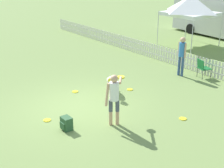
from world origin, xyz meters
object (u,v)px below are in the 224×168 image
at_px(handler_person, 114,94).
at_px(folding_chair_blue_left, 203,67).
at_px(leaping_dog, 111,80).
at_px(spectator_standing, 182,53).
at_px(frisbee_near_dog, 130,89).
at_px(backpack_on_grass, 66,123).
at_px(frisbee_near_handler, 47,120).
at_px(equipment_trailer, 210,13).
at_px(frisbee_midfield, 75,92).
at_px(frisbee_far_scatter, 183,119).
at_px(canopy_tent_main, 191,5).

distance_m(handler_person, folding_chair_blue_left, 5.60).
bearing_deg(folding_chair_blue_left, leaping_dog, 94.59).
bearing_deg(spectator_standing, handler_person, 108.16).
xyz_separation_m(handler_person, leaping_dog, (-2.04, 1.43, -0.51)).
bearing_deg(frisbee_near_dog, handler_person, -50.30).
xyz_separation_m(leaping_dog, folding_chair_blue_left, (1.08, 4.06, 0.00)).
relative_size(backpack_on_grass, spectator_standing, 0.23).
bearing_deg(frisbee_near_handler, folding_chair_blue_left, 86.05).
xyz_separation_m(backpack_on_grass, equipment_trailer, (-5.86, 14.61, 1.18)).
height_order(handler_person, frisbee_midfield, handler_person).
distance_m(frisbee_near_handler, spectator_standing, 6.59).
xyz_separation_m(frisbee_far_scatter, backpack_on_grass, (-1.65, -3.23, 0.18)).
xyz_separation_m(frisbee_near_handler, canopy_tent_main, (-3.60, 10.99, 2.33)).
bearing_deg(folding_chair_blue_left, handler_person, 119.44).
distance_m(folding_chair_blue_left, canopy_tent_main, 6.00).
distance_m(frisbee_near_handler, equipment_trailer, 15.70).
bearing_deg(spectator_standing, equipment_trailer, -61.30).
bearing_deg(folding_chair_blue_left, frisbee_near_dog, 95.21).
bearing_deg(canopy_tent_main, spectator_standing, -53.52).
height_order(handler_person, canopy_tent_main, canopy_tent_main).
distance_m(handler_person, canopy_tent_main, 10.82).
height_order(backpack_on_grass, folding_chair_blue_left, folding_chair_blue_left).
relative_size(folding_chair_blue_left, canopy_tent_main, 0.28).
xyz_separation_m(canopy_tent_main, equipment_trailer, (-1.41, 3.82, -0.96)).
relative_size(frisbee_near_handler, spectator_standing, 0.14).
bearing_deg(backpack_on_grass, spectator_standing, 100.22).
xyz_separation_m(frisbee_midfield, folding_chair_blue_left, (1.95, 5.11, 0.48)).
xyz_separation_m(frisbee_midfield, backpack_on_grass, (2.32, -1.70, 0.18)).
bearing_deg(handler_person, frisbee_far_scatter, 6.18).
height_order(leaping_dog, canopy_tent_main, canopy_tent_main).
height_order(frisbee_near_dog, folding_chair_blue_left, folding_chair_blue_left).
height_order(handler_person, frisbee_near_handler, handler_person).
relative_size(frisbee_far_scatter, folding_chair_blue_left, 0.29).
relative_size(frisbee_near_dog, equipment_trailer, 0.04).
relative_size(frisbee_midfield, frisbee_far_scatter, 1.00).
distance_m(frisbee_near_dog, equipment_trailer, 12.13).
bearing_deg(equipment_trailer, frisbee_near_dog, -63.24).
height_order(handler_person, leaping_dog, handler_person).
distance_m(leaping_dog, backpack_on_grass, 3.12).
xyz_separation_m(handler_person, folding_chair_blue_left, (-0.97, 5.49, -0.50)).
xyz_separation_m(handler_person, canopy_tent_main, (-5.05, 9.47, 1.35)).
distance_m(backpack_on_grass, spectator_standing, 6.45).
distance_m(frisbee_near_dog, spectator_standing, 2.99).
xyz_separation_m(backpack_on_grass, spectator_standing, (-1.14, 6.30, 0.84)).
bearing_deg(frisbee_far_scatter, leaping_dog, -171.11).
xyz_separation_m(folding_chair_blue_left, canopy_tent_main, (-4.08, 3.99, 1.85)).
bearing_deg(frisbee_far_scatter, frisbee_near_handler, -126.15).
xyz_separation_m(canopy_tent_main, spectator_standing, (3.32, -4.49, -1.30)).
relative_size(spectator_standing, equipment_trailer, 0.30).
xyz_separation_m(folding_chair_blue_left, spectator_standing, (-0.76, -0.50, 0.54)).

